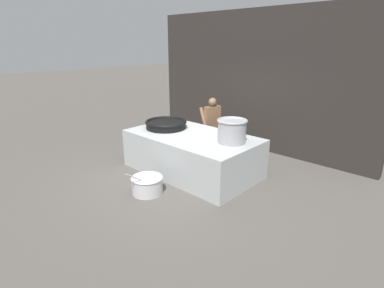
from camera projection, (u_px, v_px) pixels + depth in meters
ground_plane at (192, 171)px, 7.03m from camera, size 60.00×60.00×0.00m
back_wall at (255, 81)px, 8.19m from camera, size 6.67×0.24×3.71m
hearth_platform at (192, 153)px, 6.89m from camera, size 2.98×1.70×0.89m
giant_wok_near at (166, 124)px, 7.25m from camera, size 1.01×1.01×0.19m
stock_pot at (232, 131)px, 6.14m from camera, size 0.63×0.63×0.49m
cook at (212, 124)px, 7.91m from camera, size 0.43×0.60×1.52m
prep_bowl_vegetables at (147, 184)px, 5.94m from camera, size 0.64×0.83×0.59m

